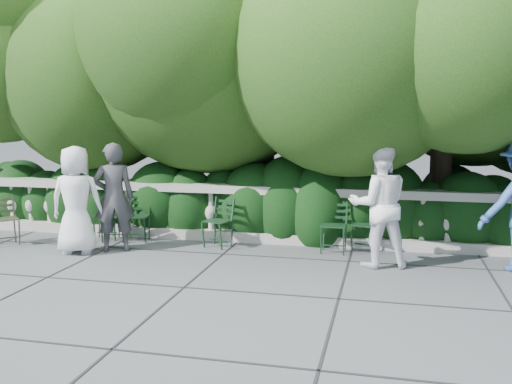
% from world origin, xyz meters
% --- Properties ---
extents(ground, '(90.00, 90.00, 0.00)m').
position_xyz_m(ground, '(0.00, 0.00, 0.00)').
color(ground, '#4A4D51').
rests_on(ground, ground).
extents(balustrade, '(12.00, 0.44, 1.00)m').
position_xyz_m(balustrade, '(0.00, 1.80, 0.49)').
color(balustrade, '#9E998E').
rests_on(balustrade, ground).
extents(shrub_hedge, '(15.00, 2.60, 1.70)m').
position_xyz_m(shrub_hedge, '(0.00, 3.00, 0.00)').
color(shrub_hedge, black).
rests_on(shrub_hedge, ground).
extents(tree_canopy, '(15.04, 6.52, 6.78)m').
position_xyz_m(tree_canopy, '(0.69, 3.19, 3.96)').
color(tree_canopy, '#3F3023').
rests_on(tree_canopy, ground).
extents(chair_a, '(0.54, 0.57, 0.84)m').
position_xyz_m(chair_a, '(-2.80, 1.24, 0.00)').
color(chair_a, black).
rests_on(chair_a, ground).
extents(chair_b, '(0.52, 0.55, 0.84)m').
position_xyz_m(chair_b, '(-2.21, 1.21, 0.00)').
color(chair_b, black).
rests_on(chair_b, ground).
extents(chair_c, '(0.54, 0.57, 0.84)m').
position_xyz_m(chair_c, '(-2.59, 1.13, 0.00)').
color(chair_c, black).
rests_on(chair_c, ground).
extents(chair_d, '(0.57, 0.60, 0.84)m').
position_xyz_m(chair_d, '(-0.77, 1.12, 0.00)').
color(chair_d, black).
rests_on(chair_d, ground).
extents(chair_e, '(0.55, 0.58, 0.84)m').
position_xyz_m(chair_e, '(1.68, 1.35, 0.00)').
color(chair_e, black).
rests_on(chair_e, ground).
extents(chair_f, '(0.45, 0.49, 0.84)m').
position_xyz_m(chair_f, '(1.21, 1.17, 0.00)').
color(chair_f, black).
rests_on(chair_f, ground).
extents(chair_weathered, '(0.65, 0.65, 0.84)m').
position_xyz_m(chair_weathered, '(-4.21, 0.49, 0.00)').
color(chair_weathered, black).
rests_on(chair_weathered, ground).
extents(person_businessman, '(0.92, 0.67, 1.74)m').
position_xyz_m(person_businessman, '(-2.81, 0.36, 0.87)').
color(person_businessman, white).
rests_on(person_businessman, ground).
extents(person_woman_grey, '(0.77, 0.66, 1.78)m').
position_xyz_m(person_woman_grey, '(-2.28, 0.62, 0.89)').
color(person_woman_grey, '#38383D').
rests_on(person_woman_grey, ground).
extents(person_casual_man, '(1.04, 0.90, 1.84)m').
position_xyz_m(person_casual_man, '(1.93, 0.66, 0.92)').
color(person_casual_man, white).
rests_on(person_casual_man, ground).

